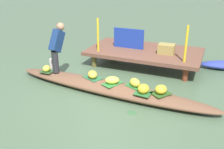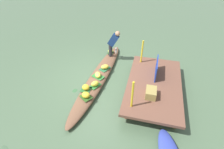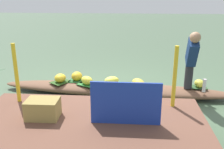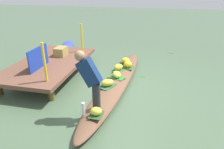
{
  "view_description": "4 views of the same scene",
  "coord_description": "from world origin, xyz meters",
  "px_view_note": "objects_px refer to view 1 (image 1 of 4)",
  "views": [
    {
      "loc": [
        2.11,
        -4.83,
        2.66
      ],
      "look_at": [
        -0.05,
        0.32,
        0.31
      ],
      "focal_mm": 41.04,
      "sensor_mm": 36.0,
      "label": 1
    },
    {
      "loc": [
        5.05,
        1.78,
        4.41
      ],
      "look_at": [
        0.24,
        0.59,
        0.55
      ],
      "focal_mm": 28.67,
      "sensor_mm": 36.0,
      "label": 2
    },
    {
      "loc": [
        -0.31,
        5.14,
        2.14
      ],
      "look_at": [
        0.05,
        0.36,
        0.57
      ],
      "focal_mm": 41.58,
      "sensor_mm": 36.0,
      "label": 3
    },
    {
      "loc": [
        -4.91,
        -1.0,
        2.56
      ],
      "look_at": [
        0.1,
        0.14,
        0.3
      ],
      "focal_mm": 33.2,
      "sensor_mm": 36.0,
      "label": 4
    }
  ],
  "objects_px": {
    "vendor_person": "(57,45)",
    "water_bottle": "(51,64)",
    "vendor_boat": "(109,88)",
    "market_banner": "(129,38)",
    "banana_bunch_0": "(46,69)",
    "banana_bunch_1": "(92,74)",
    "banana_bunch_5": "(161,89)",
    "banana_bunch_4": "(143,89)",
    "banana_bunch_2": "(112,80)",
    "produce_crate": "(166,49)",
    "banana_bunch_3": "(135,83)"
  },
  "relations": [
    {
      "from": "banana_bunch_3",
      "to": "banana_bunch_4",
      "type": "relative_size",
      "value": 1.12
    },
    {
      "from": "banana_bunch_5",
      "to": "banana_bunch_4",
      "type": "bearing_deg",
      "value": -159.56
    },
    {
      "from": "vendor_boat",
      "to": "produce_crate",
      "type": "xyz_separation_m",
      "value": [
        0.88,
        1.99,
        0.47
      ]
    },
    {
      "from": "vendor_person",
      "to": "water_bottle",
      "type": "height_order",
      "value": "vendor_person"
    },
    {
      "from": "vendor_person",
      "to": "water_bottle",
      "type": "bearing_deg",
      "value": 167.65
    },
    {
      "from": "water_bottle",
      "to": "vendor_boat",
      "type": "bearing_deg",
      "value": -9.24
    },
    {
      "from": "vendor_person",
      "to": "produce_crate",
      "type": "relative_size",
      "value": 2.7
    },
    {
      "from": "water_bottle",
      "to": "produce_crate",
      "type": "bearing_deg",
      "value": 32.99
    },
    {
      "from": "banana_bunch_2",
      "to": "banana_bunch_5",
      "type": "height_order",
      "value": "banana_bunch_5"
    },
    {
      "from": "banana_bunch_0",
      "to": "produce_crate",
      "type": "distance_m",
      "value": 3.26
    },
    {
      "from": "banana_bunch_1",
      "to": "banana_bunch_3",
      "type": "bearing_deg",
      "value": -3.27
    },
    {
      "from": "banana_bunch_4",
      "to": "vendor_person",
      "type": "bearing_deg",
      "value": 170.39
    },
    {
      "from": "banana_bunch_1",
      "to": "market_banner",
      "type": "relative_size",
      "value": 0.35
    },
    {
      "from": "market_banner",
      "to": "banana_bunch_1",
      "type": "bearing_deg",
      "value": -96.34
    },
    {
      "from": "water_bottle",
      "to": "produce_crate",
      "type": "relative_size",
      "value": 0.59
    },
    {
      "from": "banana_bunch_2",
      "to": "water_bottle",
      "type": "xyz_separation_m",
      "value": [
        -1.83,
        0.27,
        0.04
      ]
    },
    {
      "from": "banana_bunch_5",
      "to": "water_bottle",
      "type": "bearing_deg",
      "value": 173.62
    },
    {
      "from": "vendor_person",
      "to": "banana_bunch_5",
      "type": "bearing_deg",
      "value": -5.74
    },
    {
      "from": "banana_bunch_5",
      "to": "water_bottle",
      "type": "height_order",
      "value": "water_bottle"
    },
    {
      "from": "banana_bunch_2",
      "to": "banana_bunch_5",
      "type": "bearing_deg",
      "value": -2.94
    },
    {
      "from": "banana_bunch_3",
      "to": "produce_crate",
      "type": "height_order",
      "value": "produce_crate"
    },
    {
      "from": "banana_bunch_4",
      "to": "banana_bunch_3",
      "type": "bearing_deg",
      "value": 137.84
    },
    {
      "from": "banana_bunch_5",
      "to": "produce_crate",
      "type": "xyz_separation_m",
      "value": [
        -0.33,
        2.04,
        0.26
      ]
    },
    {
      "from": "banana_bunch_0",
      "to": "banana_bunch_3",
      "type": "relative_size",
      "value": 0.78
    },
    {
      "from": "banana_bunch_1",
      "to": "market_banner",
      "type": "height_order",
      "value": "market_banner"
    },
    {
      "from": "banana_bunch_5",
      "to": "vendor_person",
      "type": "distance_m",
      "value": 2.75
    },
    {
      "from": "banana_bunch_1",
      "to": "water_bottle",
      "type": "xyz_separation_m",
      "value": [
        -1.28,
        0.16,
        0.04
      ]
    },
    {
      "from": "banana_bunch_5",
      "to": "banana_bunch_2",
      "type": "bearing_deg",
      "value": 177.06
    },
    {
      "from": "vendor_boat",
      "to": "market_banner",
      "type": "relative_size",
      "value": 5.46
    },
    {
      "from": "banana_bunch_5",
      "to": "vendor_boat",
      "type": "bearing_deg",
      "value": 177.83
    },
    {
      "from": "banana_bunch_1",
      "to": "banana_bunch_2",
      "type": "xyz_separation_m",
      "value": [
        0.55,
        -0.12,
        -0.0
      ]
    },
    {
      "from": "vendor_boat",
      "to": "vendor_person",
      "type": "height_order",
      "value": "vendor_person"
    },
    {
      "from": "banana_bunch_2",
      "to": "banana_bunch_5",
      "type": "relative_size",
      "value": 1.17
    },
    {
      "from": "banana_bunch_1",
      "to": "vendor_person",
      "type": "height_order",
      "value": "vendor_person"
    },
    {
      "from": "vendor_boat",
      "to": "banana_bunch_0",
      "type": "distance_m",
      "value": 1.73
    },
    {
      "from": "vendor_person",
      "to": "produce_crate",
      "type": "height_order",
      "value": "vendor_person"
    },
    {
      "from": "banana_bunch_1",
      "to": "vendor_person",
      "type": "distance_m",
      "value": 1.16
    },
    {
      "from": "banana_bunch_5",
      "to": "vendor_person",
      "type": "bearing_deg",
      "value": 174.26
    },
    {
      "from": "banana_bunch_1",
      "to": "produce_crate",
      "type": "xyz_separation_m",
      "value": [
        1.35,
        1.86,
        0.26
      ]
    },
    {
      "from": "banana_bunch_5",
      "to": "vendor_person",
      "type": "xyz_separation_m",
      "value": [
        -2.67,
        0.27,
        0.59
      ]
    },
    {
      "from": "banana_bunch_4",
      "to": "banana_bunch_2",
      "type": "bearing_deg",
      "value": 166.76
    },
    {
      "from": "vendor_boat",
      "to": "banana_bunch_0",
      "type": "height_order",
      "value": "banana_bunch_0"
    },
    {
      "from": "banana_bunch_0",
      "to": "market_banner",
      "type": "relative_size",
      "value": 0.25
    },
    {
      "from": "water_bottle",
      "to": "banana_bunch_4",
      "type": "bearing_deg",
      "value": -9.91
    },
    {
      "from": "banana_bunch_3",
      "to": "market_banner",
      "type": "height_order",
      "value": "market_banner"
    },
    {
      "from": "market_banner",
      "to": "water_bottle",
      "type": "bearing_deg",
      "value": -129.9
    },
    {
      "from": "banana_bunch_5",
      "to": "produce_crate",
      "type": "height_order",
      "value": "produce_crate"
    },
    {
      "from": "banana_bunch_0",
      "to": "banana_bunch_4",
      "type": "relative_size",
      "value": 0.88
    },
    {
      "from": "vendor_boat",
      "to": "market_banner",
      "type": "distance_m",
      "value": 2.18
    },
    {
      "from": "banana_bunch_2",
      "to": "vendor_person",
      "type": "bearing_deg",
      "value": 172.25
    }
  ]
}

